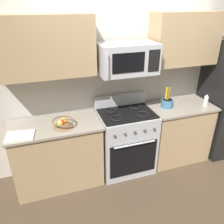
# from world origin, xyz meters

# --- Properties ---
(ground_plane) EXTENTS (16.00, 16.00, 0.00)m
(ground_plane) POSITION_xyz_m (0.00, 0.00, 0.00)
(ground_plane) COLOR #473828
(wall_back) EXTENTS (8.00, 0.10, 2.60)m
(wall_back) POSITION_xyz_m (0.00, 1.00, 1.30)
(wall_back) COLOR beige
(wall_back) RESTS_ON ground
(counter_left) EXTENTS (1.14, 0.59, 0.91)m
(counter_left) POSITION_xyz_m (-0.96, 0.63, 0.46)
(counter_left) COLOR tan
(counter_left) RESTS_ON ground
(range_oven) EXTENTS (0.76, 0.63, 1.09)m
(range_oven) POSITION_xyz_m (-0.00, 0.63, 0.47)
(range_oven) COLOR #B2B5BA
(range_oven) RESTS_ON ground
(counter_right) EXTENTS (0.94, 0.59, 0.91)m
(counter_right) POSITION_xyz_m (0.86, 0.63, 0.46)
(counter_right) COLOR tan
(counter_right) RESTS_ON ground
(microwave) EXTENTS (0.72, 0.44, 0.37)m
(microwave) POSITION_xyz_m (-0.00, 0.66, 1.66)
(microwave) COLOR #B2B5BA
(upper_cabinets_left) EXTENTS (1.13, 0.34, 0.68)m
(upper_cabinets_left) POSITION_xyz_m (-0.97, 0.78, 1.83)
(upper_cabinets_left) COLOR tan
(upper_cabinets_right) EXTENTS (0.93, 0.34, 0.68)m
(upper_cabinets_right) POSITION_xyz_m (0.87, 0.78, 1.83)
(upper_cabinets_right) COLOR tan
(utensil_crock) EXTENTS (0.17, 0.17, 0.31)m
(utensil_crock) POSITION_xyz_m (0.63, 0.65, 0.98)
(utensil_crock) COLOR teal
(utensil_crock) RESTS_ON counter_right
(fruit_basket) EXTENTS (0.26, 0.26, 0.11)m
(fruit_basket) POSITION_xyz_m (-0.86, 0.54, 0.96)
(fruit_basket) COLOR brown
(fruit_basket) RESTS_ON counter_left
(cutting_board) EXTENTS (0.34, 0.27, 0.02)m
(cutting_board) POSITION_xyz_m (-1.36, 0.48, 0.92)
(cutting_board) COLOR silver
(cutting_board) RESTS_ON counter_left
(bottle_vinegar) EXTENTS (0.06, 0.06, 0.19)m
(bottle_vinegar) POSITION_xyz_m (1.19, 0.52, 1.00)
(bottle_vinegar) COLOR silver
(bottle_vinegar) RESTS_ON counter_right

